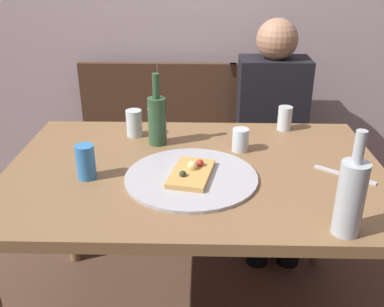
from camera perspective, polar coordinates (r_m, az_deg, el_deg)
name	(u,v)px	position (r m, az deg, el deg)	size (l,w,h in m)	color
dining_table	(195,187)	(1.62, 0.37, -4.42)	(1.38, 0.92, 0.75)	olive
pizza_tray	(191,177)	(1.50, -0.10, -3.13)	(0.46, 0.46, 0.01)	#ADADB2
pizza_slice_last	(191,173)	(1.49, -0.08, -2.52)	(0.17, 0.24, 0.05)	tan
wine_bottle	(157,119)	(1.75, -4.62, 4.56)	(0.07, 0.07, 0.29)	#2D5133
beer_bottle	(351,196)	(1.24, 20.18, -5.30)	(0.08, 0.08, 0.31)	#B2BCC1
tumbler_near	(240,140)	(1.71, 6.40, 1.80)	(0.07, 0.07, 0.09)	silver
tumbler_far	(134,123)	(1.85, -7.62, 4.00)	(0.07, 0.07, 0.11)	silver
wine_glass	(285,118)	(1.95, 12.12, 4.56)	(0.06, 0.06, 0.11)	silver
soda_can	(86,162)	(1.53, -13.83, -1.07)	(0.07, 0.07, 0.12)	#337AC1
table_knife	(345,175)	(1.61, 19.46, -2.66)	(0.22, 0.02, 0.01)	#B7B7BC
chair_left	(118,135)	(2.51, -9.76, 2.43)	(0.44, 0.44, 0.90)	#472D1E
chair_middle	(196,136)	(2.46, 0.56, 2.36)	(0.44, 0.44, 0.90)	#472D1E
chair_right	(267,136)	(2.49, 9.91, 2.24)	(0.44, 0.44, 0.90)	#472D1E
guest_in_sweater	(273,125)	(2.30, 10.64, 3.72)	(0.36, 0.56, 1.17)	black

